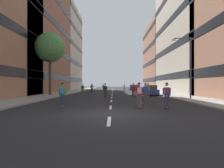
# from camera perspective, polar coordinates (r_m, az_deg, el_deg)

# --- Properties ---
(ground_plane) EXTENTS (171.91, 171.91, 0.00)m
(ground_plane) POSITION_cam_1_polar(r_m,az_deg,el_deg) (39.14, 0.10, -2.48)
(ground_plane) COLOR black
(sidewalk_left) EXTENTS (3.89, 78.79, 0.14)m
(sidewalk_left) POSITION_cam_1_polar(r_m,az_deg,el_deg) (43.65, -11.52, -2.14)
(sidewalk_left) COLOR gray
(sidewalk_left) RESTS_ON ground_plane
(sidewalk_right) EXTENTS (3.89, 78.79, 0.14)m
(sidewalk_right) POSITION_cam_1_polar(r_m,az_deg,el_deg) (43.57, 11.79, -2.14)
(sidewalk_right) COLOR gray
(sidewalk_right) RESTS_ON ground_plane
(lane_markings) EXTENTS (0.16, 67.20, 0.01)m
(lane_markings) POSITION_cam_1_polar(r_m,az_deg,el_deg) (40.98, 0.11, -2.37)
(lane_markings) COLOR silver
(lane_markings) RESTS_ON ground_plane
(building_left_mid) EXTENTS (16.40, 23.88, 35.24)m
(building_left_mid) POSITION_cam_1_polar(r_m,az_deg,el_deg) (43.47, -27.79, 21.62)
(building_left_mid) COLOR brown
(building_left_mid) RESTS_ON ground_plane
(building_left_far) EXTENTS (16.40, 18.08, 24.52)m
(building_left_far) POSITION_cam_1_polar(r_m,az_deg,el_deg) (60.90, -18.17, 10.06)
(building_left_far) COLOR #BCB29E
(building_left_far) RESTS_ON ground_plane
(building_right_mid) EXTENTS (16.40, 22.32, 25.93)m
(building_right_mid) POSITION_cam_1_polar(r_m,az_deg,el_deg) (41.81, 28.08, 15.77)
(building_right_mid) COLOR #BCB29E
(building_right_mid) RESTS_ON ground_plane
(building_right_far) EXTENTS (16.40, 19.24, 19.47)m
(building_right_far) POSITION_cam_1_polar(r_m,az_deg,el_deg) (60.39, 18.59, 7.72)
(building_right_far) COLOR #9E6B51
(building_right_far) RESTS_ON ground_plane
(parked_car_near) EXTENTS (1.82, 4.40, 1.52)m
(parked_car_near) POSITION_cam_1_polar(r_m,az_deg,el_deg) (46.11, 7.20, -1.25)
(parked_car_near) COLOR navy
(parked_car_near) RESTS_ON ground_plane
(parked_car_mid) EXTENTS (1.82, 4.40, 1.52)m
(parked_car_mid) POSITION_cam_1_polar(r_m,az_deg,el_deg) (53.23, 6.28, -1.09)
(parked_car_mid) COLOR navy
(parked_car_mid) RESTS_ON ground_plane
(parked_car_far) EXTENTS (1.82, 4.40, 1.52)m
(parked_car_far) POSITION_cam_1_polar(r_m,az_deg,el_deg) (28.50, 11.46, -1.98)
(parked_car_far) COLOR navy
(parked_car_far) RESTS_ON ground_plane
(street_tree_near) EXTENTS (4.18, 4.18, 8.82)m
(street_tree_near) POSITION_cam_1_polar(r_m,az_deg,el_deg) (28.57, -18.29, 10.38)
(street_tree_near) COLOR #4C3823
(street_tree_near) RESTS_ON sidewalk_left
(streetlamp_right) EXTENTS (2.13, 0.30, 6.50)m
(streetlamp_right) POSITION_cam_1_polar(r_m,az_deg,el_deg) (21.63, 21.84, 6.54)
(streetlamp_right) COLOR #3F3F44
(streetlamp_right) RESTS_ON sidewalk_right
(skater_0) EXTENTS (0.54, 0.91, 1.78)m
(skater_0) POSITION_cam_1_polar(r_m,az_deg,el_deg) (13.47, 8.21, -2.78)
(skater_0) COLOR brown
(skater_0) RESTS_ON ground_plane
(skater_1) EXTENTS (0.54, 0.91, 1.78)m
(skater_1) POSITION_cam_1_polar(r_m,az_deg,el_deg) (49.07, -2.66, -0.81)
(skater_1) COLOR brown
(skater_1) RESTS_ON ground_plane
(skater_2) EXTENTS (0.55, 0.92, 1.78)m
(skater_2) POSITION_cam_1_polar(r_m,az_deg,el_deg) (44.38, 3.71, -0.92)
(skater_2) COLOR brown
(skater_2) RESTS_ON ground_plane
(skater_3) EXTENTS (0.55, 0.91, 1.78)m
(skater_3) POSITION_cam_1_polar(r_m,az_deg,el_deg) (24.43, 10.84, -1.63)
(skater_3) COLOR brown
(skater_3) RESTS_ON ground_plane
(skater_4) EXTENTS (0.56, 0.92, 1.78)m
(skater_4) POSITION_cam_1_polar(r_m,az_deg,el_deg) (37.47, -6.09, -1.04)
(skater_4) COLOR brown
(skater_4) RESTS_ON ground_plane
(skater_5) EXTENTS (0.55, 0.92, 1.78)m
(skater_5) POSITION_cam_1_polar(r_m,az_deg,el_deg) (13.96, -14.81, -2.68)
(skater_5) COLOR brown
(skater_5) RESTS_ON ground_plane
(skater_6) EXTENTS (0.54, 0.91, 1.78)m
(skater_6) POSITION_cam_1_polar(r_m,az_deg,el_deg) (49.92, -5.97, -0.79)
(skater_6) COLOR brown
(skater_6) RESTS_ON ground_plane
(skater_7) EXTENTS (0.56, 0.92, 1.78)m
(skater_7) POSITION_cam_1_polar(r_m,az_deg,el_deg) (33.39, -8.95, -1.16)
(skater_7) COLOR brown
(skater_7) RESTS_ON ground_plane
(skater_8) EXTENTS (0.56, 0.92, 1.78)m
(skater_8) POSITION_cam_1_polar(r_m,az_deg,el_deg) (13.28, 16.28, -2.82)
(skater_8) COLOR brown
(skater_8) RESTS_ON ground_plane
(skater_9) EXTENTS (0.54, 0.91, 1.78)m
(skater_9) POSITION_cam_1_polar(r_m,az_deg,el_deg) (24.88, 6.47, -1.53)
(skater_9) COLOR brown
(skater_9) RESTS_ON ground_plane
(skater_10) EXTENTS (0.57, 0.92, 1.78)m
(skater_10) POSITION_cam_1_polar(r_m,az_deg,el_deg) (18.40, 10.12, -2.14)
(skater_10) COLOR brown
(skater_10) RESTS_ON ground_plane
(skater_11) EXTENTS (0.57, 0.92, 1.78)m
(skater_11) POSITION_cam_1_polar(r_m,az_deg,el_deg) (35.93, -6.20, -1.08)
(skater_11) COLOR brown
(skater_11) RESTS_ON ground_plane
(skater_12) EXTENTS (0.55, 0.92, 1.78)m
(skater_12) POSITION_cam_1_polar(r_m,az_deg,el_deg) (23.05, -2.06, -1.65)
(skater_12) COLOR brown
(skater_12) RESTS_ON ground_plane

